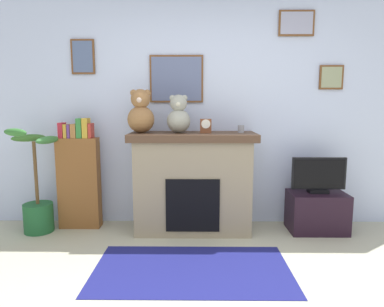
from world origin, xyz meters
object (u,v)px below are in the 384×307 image
at_px(mantel_clock, 206,126).
at_px(teddy_bear_grey, 141,113).
at_px(fireplace, 193,181).
at_px(bookshelf, 79,178).
at_px(tv_stand, 317,212).
at_px(potted_plant, 37,200).
at_px(candle_jar, 241,129).
at_px(teddy_bear_tan, 179,116).
at_px(television, 319,176).

xyz_separation_m(mantel_clock, teddy_bear_grey, (-0.69, 0.00, 0.13)).
distance_m(fireplace, bookshelf, 1.28).
height_order(fireplace, tv_stand, fireplace).
distance_m(potted_plant, candle_jar, 2.34).
distance_m(fireplace, teddy_bear_grey, 0.93).
xyz_separation_m(fireplace, mantel_clock, (0.14, -0.02, 0.61)).
height_order(tv_stand, teddy_bear_tan, teddy_bear_tan).
bearing_deg(fireplace, candle_jar, -1.98).
height_order(bookshelf, television, bookshelf).
relative_size(bookshelf, television, 2.13).
xyz_separation_m(potted_plant, television, (3.06, 0.05, 0.26)).
relative_size(television, candle_jar, 7.01).
distance_m(potted_plant, tv_stand, 3.06).
bearing_deg(mantel_clock, bookshelf, 176.40).
height_order(fireplace, teddy_bear_grey, teddy_bear_grey).
height_order(bookshelf, mantel_clock, bookshelf).
xyz_separation_m(potted_plant, candle_jar, (2.21, 0.07, 0.76)).
distance_m(bookshelf, candle_jar, 1.88).
height_order(potted_plant, teddy_bear_tan, teddy_bear_tan).
bearing_deg(mantel_clock, teddy_bear_tan, 179.79).
relative_size(tv_stand, mantel_clock, 4.07).
xyz_separation_m(bookshelf, potted_plant, (-0.42, -0.16, -0.21)).
bearing_deg(teddy_bear_tan, tv_stand, -0.46).
relative_size(bookshelf, candle_jar, 14.94).
height_order(fireplace, potted_plant, potted_plant).
xyz_separation_m(potted_plant, teddy_bear_tan, (1.54, 0.07, 0.90)).
xyz_separation_m(fireplace, potted_plant, (-1.69, -0.09, -0.19)).
distance_m(candle_jar, teddy_bear_grey, 1.08).
bearing_deg(tv_stand, teddy_bear_tan, 179.54).
height_order(potted_plant, candle_jar, candle_jar).
relative_size(fireplace, tv_stand, 2.23).
xyz_separation_m(potted_plant, teddy_bear_grey, (1.14, 0.07, 0.93)).
bearing_deg(teddy_bear_tan, bookshelf, 175.54).
bearing_deg(bookshelf, potted_plant, -159.56).
distance_m(bookshelf, potted_plant, 0.49).
height_order(potted_plant, teddy_bear_grey, teddy_bear_grey).
height_order(bookshelf, tv_stand, bookshelf).
bearing_deg(mantel_clock, tv_stand, -0.52).
height_order(candle_jar, teddy_bear_tan, teddy_bear_tan).
relative_size(potted_plant, tv_stand, 1.89).
bearing_deg(television, candle_jar, 179.04).
distance_m(bookshelf, tv_stand, 2.66).
xyz_separation_m(bookshelf, teddy_bear_tan, (1.13, -0.09, 0.70)).
bearing_deg(candle_jar, fireplace, 178.02).
distance_m(tv_stand, candle_jar, 1.24).
height_order(tv_stand, teddy_bear_grey, teddy_bear_grey).
xyz_separation_m(potted_plant, tv_stand, (3.06, 0.06, -0.14)).
height_order(television, teddy_bear_grey, teddy_bear_grey).
distance_m(candle_jar, teddy_bear_tan, 0.68).
bearing_deg(tv_stand, potted_plant, -178.97).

